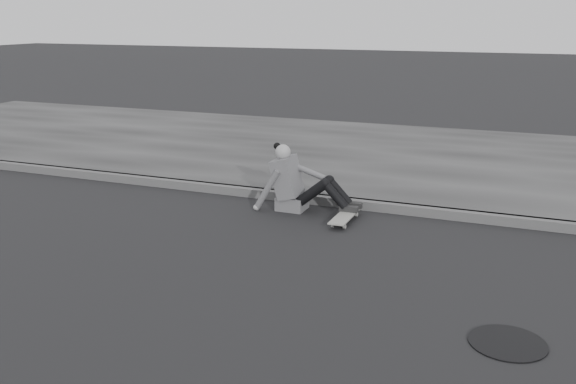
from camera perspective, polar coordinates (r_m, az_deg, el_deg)
name	(u,v)px	position (r m, az deg, el deg)	size (l,w,h in m)	color
ground	(315,286)	(6.15, 2.45, -8.31)	(80.00, 80.00, 0.00)	black
curb	(381,206)	(8.47, 8.26, -1.27)	(24.00, 0.16, 0.12)	#4D4D4D
sidewalk	(423,159)	(11.34, 11.90, 2.86)	(24.00, 6.00, 0.12)	#333333
manhole	(508,343)	(5.43, 18.93, -12.57)	(0.60, 0.60, 0.01)	black
skateboard	(345,216)	(7.96, 5.08, -2.16)	(0.20, 0.78, 0.09)	gray
seated_woman	(297,183)	(8.33, 0.78, 0.77)	(1.38, 0.46, 0.88)	#59595B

